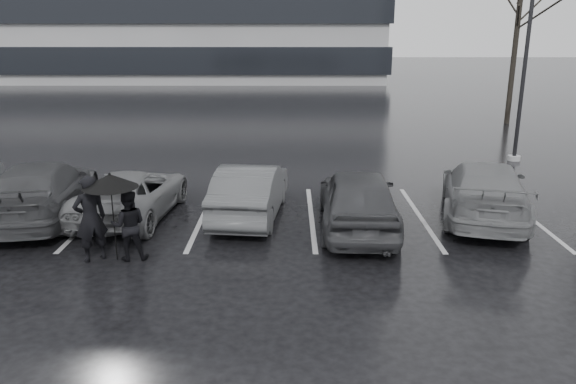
# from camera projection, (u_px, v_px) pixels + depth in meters

# --- Properties ---
(ground) EXTENTS (160.00, 160.00, 0.00)m
(ground) POSITION_uv_depth(u_px,v_px,m) (288.00, 254.00, 12.05)
(ground) COLOR black
(ground) RESTS_ON ground
(car_main) EXTENTS (1.95, 4.48, 1.50)m
(car_main) POSITION_uv_depth(u_px,v_px,m) (358.00, 199.00, 13.36)
(car_main) COLOR black
(car_main) RESTS_ON ground
(car_west_a) EXTENTS (1.88, 4.31, 1.38)m
(car_west_a) POSITION_uv_depth(u_px,v_px,m) (250.00, 190.00, 14.28)
(car_west_a) COLOR #303032
(car_west_a) RESTS_ON ground
(car_west_b) EXTENTS (2.41, 4.52, 1.21)m
(car_west_b) POSITION_uv_depth(u_px,v_px,m) (132.00, 194.00, 14.30)
(car_west_b) COLOR #505053
(car_west_b) RESTS_ON ground
(car_west_c) EXTENTS (2.69, 5.21, 1.44)m
(car_west_c) POSITION_uv_depth(u_px,v_px,m) (42.00, 190.00, 14.17)
(car_west_c) COLOR black
(car_west_c) RESTS_ON ground
(car_east) EXTENTS (3.19, 5.30, 1.44)m
(car_east) POSITION_uv_depth(u_px,v_px,m) (484.00, 190.00, 14.25)
(car_east) COLOR #505053
(car_east) RESTS_ON ground
(pedestrian_left) EXTENTS (0.80, 0.75, 1.83)m
(pedestrian_left) POSITION_uv_depth(u_px,v_px,m) (90.00, 218.00, 11.51)
(pedestrian_left) COLOR black
(pedestrian_left) RESTS_ON ground
(pedestrian_right) EXTENTS (0.82, 0.69, 1.50)m
(pedestrian_right) POSITION_uv_depth(u_px,v_px,m) (129.00, 225.00, 11.60)
(pedestrian_right) COLOR black
(pedestrian_right) RESTS_ON ground
(umbrella) EXTENTS (1.11, 1.11, 1.88)m
(umbrella) POSITION_uv_depth(u_px,v_px,m) (110.00, 181.00, 11.29)
(umbrella) COLOR black
(umbrella) RESTS_ON ground
(lamp_post) EXTENTS (0.44, 0.44, 8.08)m
(lamp_post) POSITION_uv_depth(u_px,v_px,m) (526.00, 56.00, 19.43)
(lamp_post) COLOR #9B9C9E
(lamp_post) RESTS_ON ground
(stall_stripes) EXTENTS (19.72, 5.00, 0.00)m
(stall_stripes) POSITION_uv_depth(u_px,v_px,m) (257.00, 216.00, 14.45)
(stall_stripes) COLOR #B5B4B7
(stall_stripes) RESTS_ON ground
(tree_north) EXTENTS (0.26, 0.26, 8.50)m
(tree_north) POSITION_uv_depth(u_px,v_px,m) (516.00, 36.00, 27.11)
(tree_north) COLOR black
(tree_north) RESTS_ON ground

